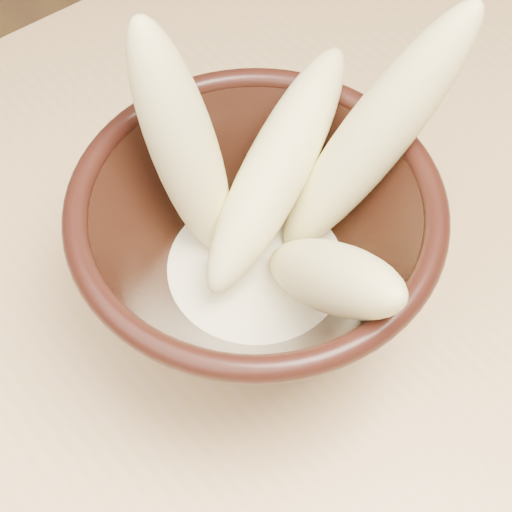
% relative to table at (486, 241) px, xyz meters
% --- Properties ---
extents(table, '(1.20, 0.80, 0.75)m').
position_rel_table_xyz_m(table, '(0.00, 0.00, 0.00)').
color(table, tan).
rests_on(table, ground).
extents(bowl, '(0.21, 0.21, 0.12)m').
position_rel_table_xyz_m(bowl, '(-0.22, 0.04, 0.15)').
color(bowl, black).
rests_on(bowl, table).
extents(milk_puddle, '(0.12, 0.12, 0.02)m').
position_rel_table_xyz_m(milk_puddle, '(-0.22, 0.04, 0.12)').
color(milk_puddle, beige).
rests_on(milk_puddle, bowl).
extents(banana_upright, '(0.04, 0.09, 0.16)m').
position_rel_table_xyz_m(banana_upright, '(-0.23, 0.10, 0.20)').
color(banana_upright, '#E3D686').
rests_on(banana_upright, bowl).
extents(banana_right, '(0.15, 0.06, 0.17)m').
position_rel_table_xyz_m(banana_right, '(-0.14, 0.03, 0.20)').
color(banana_right, '#E3D686').
rests_on(banana_right, bowl).
extents(banana_across, '(0.18, 0.10, 0.10)m').
position_rel_table_xyz_m(banana_across, '(-0.19, 0.06, 0.17)').
color(banana_across, '#E3D686').
rests_on(banana_across, bowl).
extents(banana_front, '(0.06, 0.13, 0.13)m').
position_rel_table_xyz_m(banana_front, '(-0.21, -0.01, 0.17)').
color(banana_front, '#E3D686').
rests_on(banana_front, bowl).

